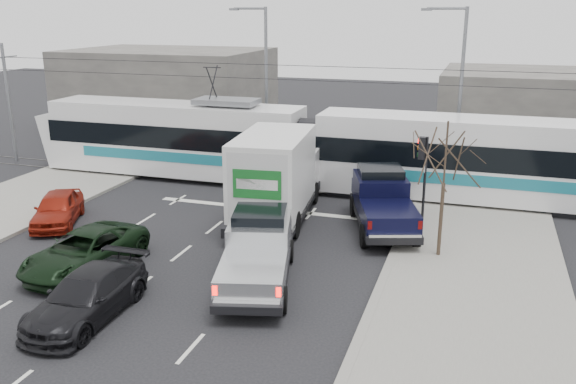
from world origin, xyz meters
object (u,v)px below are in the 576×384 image
(silver_pickup, at_px, (258,249))
(navy_pickup, at_px, (382,200))
(street_lamp_far, at_px, (263,74))
(box_truck, at_px, (277,177))
(dark_car, at_px, (87,296))
(red_car, at_px, (58,208))
(street_lamp_near, at_px, (457,84))
(traffic_signal, at_px, (423,160))
(bare_tree, at_px, (445,159))
(tram, at_px, (310,147))
(green_car, at_px, (85,251))

(silver_pickup, relative_size, navy_pickup, 1.05)
(street_lamp_far, distance_m, silver_pickup, 18.71)
(street_lamp_far, height_order, box_truck, street_lamp_far)
(dark_car, bearing_deg, navy_pickup, 55.22)
(red_car, bearing_deg, street_lamp_near, 14.18)
(traffic_signal, distance_m, dark_car, 14.70)
(bare_tree, relative_size, navy_pickup, 0.81)
(tram, bearing_deg, bare_tree, -46.97)
(street_lamp_near, xyz_separation_m, navy_pickup, (-2.28, -8.84, -3.91))
(box_truck, xyz_separation_m, green_car, (-4.70, -7.18, -1.24))
(traffic_signal, xyz_separation_m, dark_car, (-8.49, -11.83, -2.05))
(traffic_signal, height_order, silver_pickup, traffic_signal)
(street_lamp_far, height_order, green_car, street_lamp_far)
(green_car, bearing_deg, dark_car, -48.63)
(box_truck, relative_size, red_car, 1.97)
(bare_tree, height_order, navy_pickup, bare_tree)
(bare_tree, relative_size, dark_car, 1.05)
(street_lamp_near, xyz_separation_m, box_truck, (-6.82, -9.17, -3.17))
(box_truck, bearing_deg, silver_pickup, -83.04)
(green_car, bearing_deg, red_car, 142.25)
(green_car, height_order, dark_car, green_car)
(street_lamp_near, bearing_deg, traffic_signal, -96.41)
(bare_tree, bearing_deg, box_truck, 161.89)
(tram, relative_size, silver_pickup, 4.54)
(street_lamp_far, xyz_separation_m, silver_pickup, (6.08, -17.24, -4.01))
(street_lamp_near, bearing_deg, dark_car, -115.76)
(traffic_signal, height_order, street_lamp_far, street_lamp_far)
(tram, xyz_separation_m, green_car, (-4.68, -12.40, -1.42))
(red_car, height_order, dark_car, red_car)
(navy_pickup, distance_m, green_car, 11.92)
(navy_pickup, relative_size, dark_car, 1.29)
(traffic_signal, relative_size, street_lamp_near, 0.40)
(silver_pickup, bearing_deg, street_lamp_far, 94.78)
(street_lamp_far, height_order, silver_pickup, street_lamp_far)
(green_car, relative_size, dark_car, 1.05)
(red_car, bearing_deg, street_lamp_far, 49.58)
(street_lamp_near, relative_size, silver_pickup, 1.39)
(box_truck, distance_m, green_car, 8.67)
(street_lamp_far, bearing_deg, traffic_signal, -41.72)
(street_lamp_far, xyz_separation_m, box_truck, (4.68, -11.17, -3.17))
(tram, xyz_separation_m, silver_pickup, (1.42, -11.29, -1.02))
(silver_pickup, bearing_deg, street_lamp_near, 55.77)
(bare_tree, xyz_separation_m, box_truck, (-7.11, 2.33, -1.85))
(bare_tree, bearing_deg, green_car, -157.66)
(tram, relative_size, dark_car, 6.13)
(green_car, bearing_deg, tram, 74.24)
(tram, height_order, navy_pickup, tram)
(navy_pickup, xyz_separation_m, green_car, (-9.24, -7.51, -0.51))
(box_truck, xyz_separation_m, dark_car, (-2.50, -10.16, -1.25))
(traffic_signal, bearing_deg, box_truck, -164.38)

